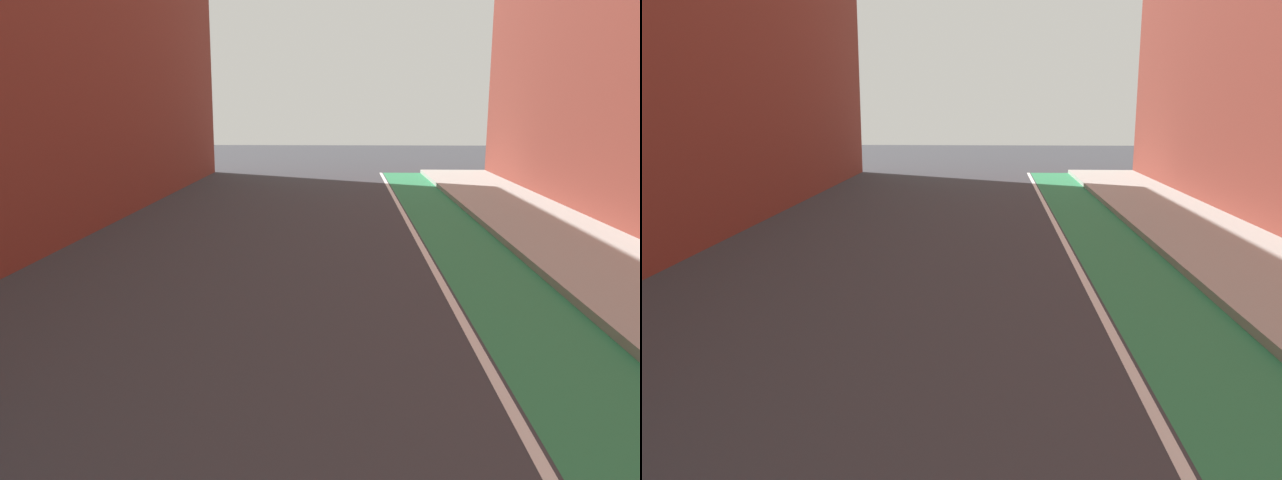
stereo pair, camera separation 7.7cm
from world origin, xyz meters
TOP-DOWN VIEW (x-y plane):
  - ground_plane at (0.00, 13.81)m, footprint 78.35×78.35m
  - bike_lane_paint at (3.50, 15.81)m, footprint 1.60×35.61m
  - lane_divider_stripe at (2.60, 15.81)m, footprint 0.12×35.61m

SIDE VIEW (x-z plane):
  - ground_plane at x=0.00m, z-range 0.00..0.00m
  - bike_lane_paint at x=3.50m, z-range 0.00..0.00m
  - lane_divider_stripe at x=2.60m, z-range 0.00..0.00m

